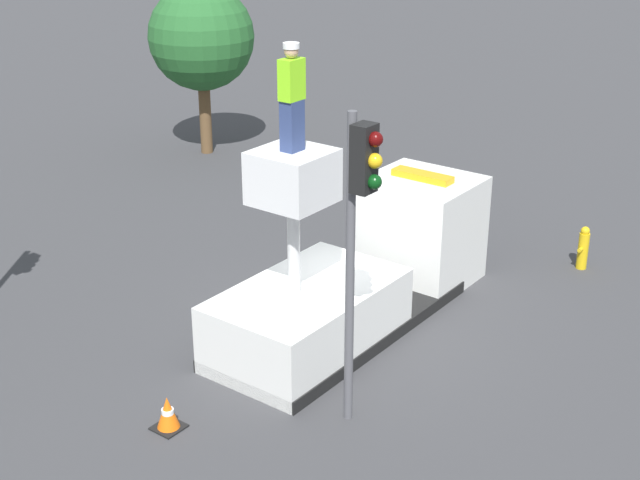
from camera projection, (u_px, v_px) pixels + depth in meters
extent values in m
plane|color=#38383A|center=(340.00, 329.00, 17.03)|extent=(120.00, 120.00, 0.00)
cube|color=black|center=(341.00, 323.00, 16.99)|extent=(5.68, 2.23, 0.24)
cube|color=silver|center=(308.00, 319.00, 16.04)|extent=(3.64, 2.17, 1.27)
cube|color=silver|center=(420.00, 230.00, 18.69)|extent=(2.04, 2.17, 2.25)
cube|color=black|center=(445.00, 196.00, 19.28)|extent=(0.03, 1.84, 0.90)
cube|color=orange|center=(422.00, 176.00, 18.23)|extent=(0.36, 1.30, 0.14)
cylinder|color=silver|center=(294.00, 247.00, 15.16)|extent=(0.22, 0.22, 1.82)
cube|color=silver|center=(293.00, 177.00, 14.67)|extent=(1.18, 1.18, 0.90)
cube|color=navy|center=(292.00, 126.00, 14.34)|extent=(0.34, 0.26, 0.84)
cube|color=#8CEA1E|center=(292.00, 79.00, 14.05)|extent=(0.40, 0.26, 0.66)
sphere|color=tan|center=(291.00, 51.00, 13.88)|extent=(0.23, 0.23, 0.23)
cylinder|color=white|center=(291.00, 46.00, 13.84)|extent=(0.26, 0.26, 0.09)
cylinder|color=#515156|center=(350.00, 275.00, 13.33)|extent=(0.14, 0.14, 5.03)
cube|color=black|center=(364.00, 158.00, 12.49)|extent=(0.34, 0.28, 1.00)
sphere|color=#490707|center=(375.00, 139.00, 12.27)|extent=(0.22, 0.22, 0.22)
sphere|color=gold|center=(375.00, 161.00, 12.39)|extent=(0.22, 0.22, 0.22)
sphere|color=#083710|center=(374.00, 182.00, 12.51)|extent=(0.22, 0.22, 0.22)
cylinder|color=gold|center=(583.00, 251.00, 19.47)|extent=(0.23, 0.23, 0.83)
sphere|color=gold|center=(585.00, 231.00, 19.29)|extent=(0.19, 0.19, 0.19)
cylinder|color=gold|center=(580.00, 250.00, 19.31)|extent=(0.12, 0.09, 0.09)
cylinder|color=gold|center=(586.00, 245.00, 19.56)|extent=(0.12, 0.09, 0.09)
cube|color=black|center=(169.00, 427.00, 14.01)|extent=(0.45, 0.45, 0.03)
cone|color=orange|center=(168.00, 413.00, 13.91)|extent=(0.38, 0.38, 0.56)
cylinder|color=white|center=(168.00, 411.00, 13.90)|extent=(0.20, 0.20, 0.08)
cylinder|color=brown|center=(205.00, 114.00, 27.16)|extent=(0.36, 0.36, 2.44)
sphere|color=#235B28|center=(201.00, 37.00, 26.26)|extent=(3.14, 3.14, 3.14)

